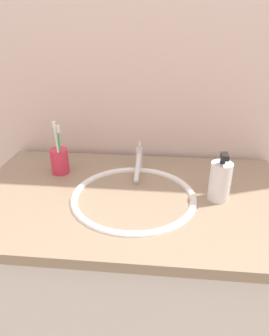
% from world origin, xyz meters
% --- Properties ---
extents(tiled_wall_back, '(2.24, 0.04, 2.40)m').
position_xyz_m(tiled_wall_back, '(0.00, 0.35, 1.20)').
color(tiled_wall_back, beige).
rests_on(tiled_wall_back, ground).
extents(vanity_counter, '(1.04, 0.62, 0.83)m').
position_xyz_m(vanity_counter, '(0.00, 0.00, 0.41)').
color(vanity_counter, silver).
rests_on(vanity_counter, ground).
extents(sink_basin, '(0.40, 0.40, 0.11)m').
position_xyz_m(sink_basin, '(0.01, -0.02, 0.79)').
color(sink_basin, white).
rests_on(sink_basin, vanity_counter).
extents(faucet, '(0.02, 0.17, 0.10)m').
position_xyz_m(faucet, '(0.01, 0.16, 0.87)').
color(faucet, silver).
rests_on(faucet, sink_basin).
extents(toothbrush_cup, '(0.06, 0.06, 0.09)m').
position_xyz_m(toothbrush_cup, '(-0.27, 0.13, 0.87)').
color(toothbrush_cup, '#D8334C').
rests_on(toothbrush_cup, vanity_counter).
extents(toothbrush_white, '(0.01, 0.02, 0.20)m').
position_xyz_m(toothbrush_white, '(-0.27, 0.10, 0.95)').
color(toothbrush_white, white).
rests_on(toothbrush_white, toothbrush_cup).
extents(toothbrush_green, '(0.03, 0.03, 0.19)m').
position_xyz_m(toothbrush_green, '(-0.26, 0.11, 0.94)').
color(toothbrush_green, green).
rests_on(toothbrush_green, toothbrush_cup).
extents(soap_dispenser, '(0.07, 0.07, 0.16)m').
position_xyz_m(soap_dispenser, '(0.28, -0.01, 0.89)').
color(soap_dispenser, white).
rests_on(soap_dispenser, vanity_counter).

